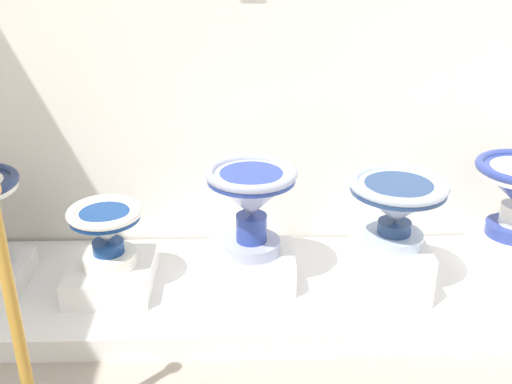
% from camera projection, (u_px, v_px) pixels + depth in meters
% --- Properties ---
extents(display_platform, '(3.10, 0.85, 0.10)m').
position_uv_depth(display_platform, '(253.00, 291.00, 2.82)').
color(display_platform, white).
rests_on(display_platform, ground_plane).
extents(plinth_block_slender_white, '(0.37, 0.39, 0.12)m').
position_uv_depth(plinth_block_slender_white, '(112.00, 276.00, 2.73)').
color(plinth_block_slender_white, white).
rests_on(plinth_block_slender_white, display_platform).
extents(antique_toilet_slender_white, '(0.33, 0.33, 0.28)m').
position_uv_depth(antique_toilet_slender_white, '(106.00, 228.00, 2.63)').
color(antique_toilet_slender_white, white).
rests_on(antique_toilet_slender_white, plinth_block_slender_white).
extents(plinth_block_tall_cobalt, '(0.39, 0.30, 0.16)m').
position_uv_depth(plinth_block_tall_cobalt, '(252.00, 267.00, 2.76)').
color(plinth_block_tall_cobalt, white).
rests_on(plinth_block_tall_cobalt, display_platform).
extents(antique_toilet_tall_cobalt, '(0.40, 0.40, 0.41)m').
position_uv_depth(antique_toilet_tall_cobalt, '(251.00, 196.00, 2.61)').
color(antique_toilet_tall_cobalt, '#9FA8CD').
rests_on(antique_toilet_tall_cobalt, plinth_block_tall_cobalt).
extents(plinth_block_rightmost, '(0.31, 0.34, 0.24)m').
position_uv_depth(plinth_block_rightmost, '(390.00, 266.00, 2.69)').
color(plinth_block_rightmost, white).
rests_on(plinth_block_rightmost, display_platform).
extents(antique_toilet_rightmost, '(0.42, 0.42, 0.31)m').
position_uv_depth(antique_toilet_rightmost, '(397.00, 201.00, 2.56)').
color(antique_toilet_rightmost, '#ACBEDF').
rests_on(antique_toilet_rightmost, plinth_block_rightmost).
extents(plinth_block_pale_glazed, '(0.32, 0.30, 0.19)m').
position_uv_depth(plinth_block_pale_glazed, '(508.00, 251.00, 2.87)').
color(plinth_block_pale_glazed, white).
rests_on(plinth_block_pale_glazed, display_platform).
extents(stanchion_post_near_left, '(0.24, 0.24, 0.99)m').
position_uv_depth(stanchion_post_near_left, '(26.00, 376.00, 1.91)').
color(stanchion_post_near_left, '#C18C33').
rests_on(stanchion_post_near_left, ground_plane).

